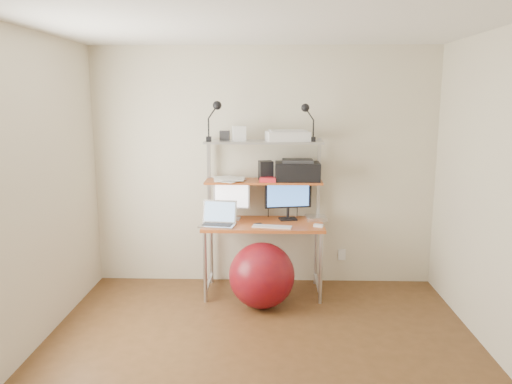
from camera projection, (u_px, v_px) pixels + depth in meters
room at (260, 203)px, 3.50m from camera, size 3.60×3.60×3.60m
computer_desk at (263, 200)px, 5.03m from camera, size 1.20×0.60×1.57m
wall_outlet at (342, 255)px, 5.40m from camera, size 0.08×0.01×0.12m
monitor_silver at (232, 198)px, 5.13m from camera, size 0.38×0.15×0.42m
monitor_black at (288, 196)px, 5.10m from camera, size 0.48×0.17×0.48m
laptop at (219, 220)px, 4.91m from camera, size 0.38×0.32×0.30m
keyboard at (272, 227)px, 4.83m from camera, size 0.39×0.17×0.01m
mouse at (318, 226)px, 4.84m from camera, size 0.10×0.08×0.03m
mac_mini at (316, 218)px, 5.12m from camera, size 0.22×0.22×0.04m
phone at (259, 225)px, 4.89m from camera, size 0.11×0.15×0.01m
printer at (297, 171)px, 5.03m from camera, size 0.45×0.31×0.21m
nas_cube at (266, 171)px, 5.04m from camera, size 0.16×0.16×0.20m
red_box at (268, 180)px, 4.95m from camera, size 0.17×0.12×0.04m
scanner at (287, 136)px, 4.96m from camera, size 0.46×0.34×0.11m
box_white at (239, 134)px, 4.94m from camera, size 0.15×0.13×0.15m
box_grey at (225, 136)px, 5.04m from camera, size 0.10×0.10×0.10m
clip_lamp_left at (215, 112)px, 4.85m from camera, size 0.16×0.09×0.39m
clip_lamp_right at (307, 114)px, 4.84m from camera, size 0.15×0.08×0.37m
exercise_ball at (262, 275)px, 4.74m from camera, size 0.63×0.63×0.63m
paper_stack at (228, 179)px, 5.06m from camera, size 0.37×0.41×0.02m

